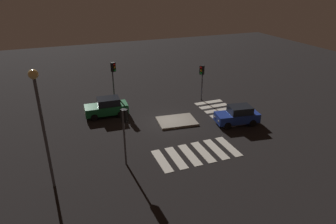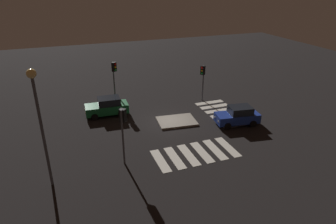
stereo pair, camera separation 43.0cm
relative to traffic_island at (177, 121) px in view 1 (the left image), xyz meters
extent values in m
plane|color=black|center=(-0.73, 0.37, -0.09)|extent=(80.00, 80.00, 0.00)
cube|color=gray|center=(0.00, 0.00, 0.00)|extent=(3.79, 3.00, 0.18)
cube|color=#196B38|center=(-5.88, 3.89, 0.62)|extent=(4.21, 1.98, 0.84)
cube|color=black|center=(-5.63, 3.88, 1.39)|extent=(2.19, 1.71, 0.68)
cylinder|color=black|center=(-7.20, 3.09, 0.24)|extent=(0.67, 0.27, 0.66)
cylinder|color=black|center=(-7.11, 4.82, 0.24)|extent=(0.67, 0.27, 0.66)
cylinder|color=black|center=(-4.65, 2.96, 0.24)|extent=(0.67, 0.27, 0.66)
cylinder|color=black|center=(-4.56, 4.69, 0.24)|extent=(0.67, 0.27, 0.66)
sphere|color=#F2EABF|center=(-7.92, 3.51, 0.62)|extent=(0.22, 0.22, 0.22)
sphere|color=#F2EABF|center=(-7.87, 4.48, 0.62)|extent=(0.22, 0.22, 0.22)
cube|color=#1E389E|center=(5.07, -2.37, 0.60)|extent=(4.18, 2.28, 0.81)
cube|color=black|center=(5.31, -2.41, 1.33)|extent=(2.24, 1.84, 0.66)
cylinder|color=black|center=(3.73, -3.01, 0.23)|extent=(0.67, 0.33, 0.64)
cylinder|color=black|center=(3.98, -1.36, 0.23)|extent=(0.67, 0.33, 0.64)
cylinder|color=black|center=(6.16, -3.38, 0.23)|extent=(0.67, 0.33, 0.64)
cylinder|color=black|center=(6.41, -1.73, 0.23)|extent=(0.67, 0.33, 0.64)
sphere|color=#F2EABF|center=(3.08, -2.54, 0.60)|extent=(0.21, 0.21, 0.21)
sphere|color=#F2EABF|center=(3.22, -1.62, 0.60)|extent=(0.21, 0.21, 0.21)
cylinder|color=#47474C|center=(-4.47, 6.74, 2.20)|extent=(0.14, 0.14, 4.57)
cube|color=black|center=(-4.38, 6.59, 4.00)|extent=(0.54, 0.50, 0.96)
sphere|color=red|center=(-4.28, 6.41, 4.30)|extent=(0.22, 0.22, 0.22)
sphere|color=orange|center=(-4.28, 6.41, 4.00)|extent=(0.22, 0.22, 0.22)
sphere|color=green|center=(-4.28, 6.41, 3.70)|extent=(0.22, 0.22, 0.22)
cylinder|color=#47474C|center=(4.76, 4.18, 1.90)|extent=(0.14, 0.14, 3.99)
cube|color=black|center=(4.61, 4.08, 3.42)|extent=(0.51, 0.54, 0.96)
sphere|color=red|center=(4.45, 3.97, 3.72)|extent=(0.22, 0.22, 0.22)
sphere|color=orange|center=(4.45, 3.97, 3.42)|extent=(0.22, 0.22, 0.22)
sphere|color=green|center=(4.45, 3.97, 3.12)|extent=(0.22, 0.22, 0.22)
cylinder|color=#47474C|center=(-6.19, -5.16, 2.07)|extent=(0.14, 0.14, 4.31)
cube|color=black|center=(-6.07, -5.03, 3.74)|extent=(0.54, 0.54, 0.96)
sphere|color=red|center=(-5.93, -4.89, 4.04)|extent=(0.22, 0.22, 0.22)
sphere|color=orange|center=(-5.93, -4.89, 3.74)|extent=(0.22, 0.22, 0.22)
sphere|color=green|center=(-5.93, -4.89, 3.44)|extent=(0.22, 0.22, 0.22)
cylinder|color=#47474C|center=(-11.22, -5.92, 3.63)|extent=(0.18, 0.18, 7.43)
sphere|color=#F9D172|center=(-11.22, -5.92, 7.52)|extent=(0.56, 0.56, 0.56)
cube|color=silver|center=(-3.61, -5.74, -0.08)|extent=(0.70, 3.20, 0.02)
cube|color=silver|center=(-2.46, -5.74, -0.08)|extent=(0.70, 3.20, 0.02)
cube|color=silver|center=(-1.31, -5.74, -0.08)|extent=(0.70, 3.20, 0.02)
cube|color=silver|center=(-0.16, -5.74, -0.08)|extent=(0.70, 3.20, 0.02)
cube|color=silver|center=(0.99, -5.74, -0.08)|extent=(0.70, 3.20, 0.02)
cube|color=silver|center=(2.14, -5.74, -0.08)|extent=(0.70, 3.20, 0.02)
cube|color=silver|center=(5.17, -2.51, -0.08)|extent=(3.20, 0.70, 0.02)
cube|color=silver|center=(5.17, -1.36, -0.08)|extent=(3.20, 0.70, 0.02)
cube|color=silver|center=(5.17, -0.21, -0.08)|extent=(3.20, 0.70, 0.02)
cube|color=silver|center=(5.17, 0.94, -0.08)|extent=(3.20, 0.70, 0.02)
cube|color=silver|center=(5.17, 2.09, -0.08)|extent=(3.20, 0.70, 0.02)
cube|color=silver|center=(5.17, 3.24, -0.08)|extent=(3.20, 0.70, 0.02)
camera|label=1|loc=(-10.11, -23.62, 12.40)|focal=32.19mm
camera|label=2|loc=(-9.71, -23.78, 12.40)|focal=32.19mm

